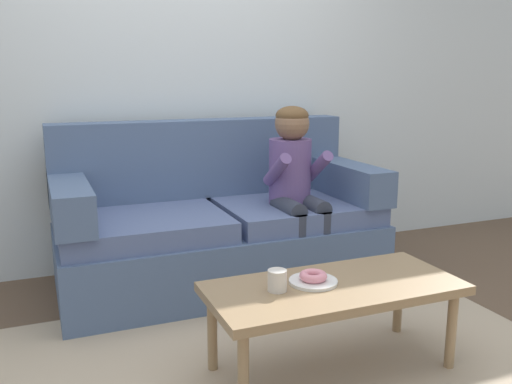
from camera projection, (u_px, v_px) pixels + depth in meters
The scene contains 9 objects.
ground at pixel (251, 343), 2.68m from camera, with size 10.00×10.00×0.00m, color brown.
wall_back at pixel (173, 57), 3.65m from camera, with size 8.00×0.10×2.80m, color silver.
area_rug at pixel (271, 367), 2.45m from camera, with size 2.71×1.70×0.01m, color tan.
couch at pixel (218, 227), 3.42m from camera, with size 1.93×0.90×1.00m.
coffee_table at pixel (333, 293), 2.36m from camera, with size 1.10×0.50×0.40m.
person_child at pixel (296, 178), 3.32m from camera, with size 0.34×0.58×1.10m.
plate at pixel (313, 281), 2.36m from camera, with size 0.21×0.21×0.01m, color white.
donut at pixel (313, 276), 2.36m from camera, with size 0.12×0.12×0.04m, color pink.
mug at pixel (277, 280), 2.27m from camera, with size 0.08×0.08×0.09m, color silver.
Camera 1 is at (-0.90, -2.29, 1.28)m, focal length 38.51 mm.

